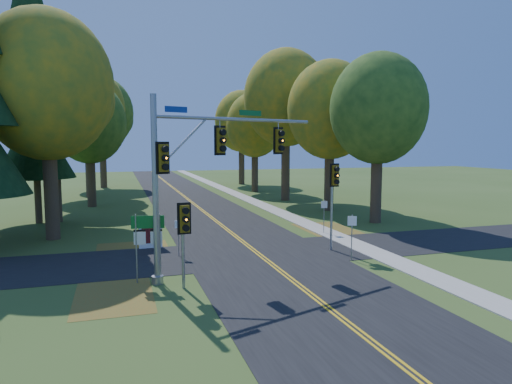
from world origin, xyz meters
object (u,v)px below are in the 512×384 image
object	(u,v)px
east_signal_pole	(334,185)
route_sign_cluster	(148,234)
traffic_mast	(201,162)
info_kiosk	(150,233)

from	to	relation	value
east_signal_pole	route_sign_cluster	distance (m)	10.79
traffic_mast	info_kiosk	xyz separation A→B (m)	(-1.86, 6.29, -4.27)
east_signal_pole	info_kiosk	world-z (taller)	east_signal_pole
route_sign_cluster	info_kiosk	xyz separation A→B (m)	(0.54, 6.67, -1.21)
traffic_mast	route_sign_cluster	xyz separation A→B (m)	(-2.41, -0.38, -3.06)
east_signal_pole	traffic_mast	bearing A→B (deg)	-166.29
route_sign_cluster	traffic_mast	bearing A→B (deg)	18.46
info_kiosk	traffic_mast	bearing A→B (deg)	-75.48
east_signal_pole	route_sign_cluster	world-z (taller)	east_signal_pole
traffic_mast	info_kiosk	bearing A→B (deg)	86.88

